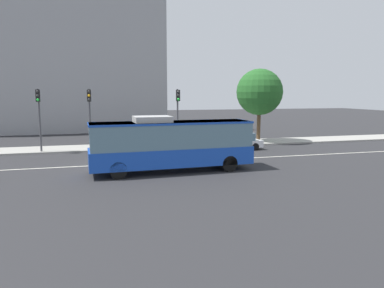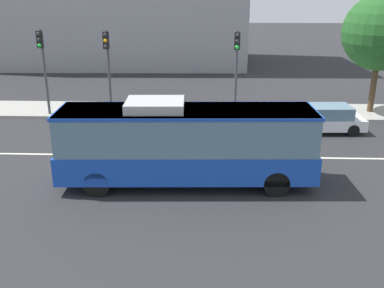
# 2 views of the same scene
# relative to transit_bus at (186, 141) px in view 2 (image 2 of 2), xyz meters

# --- Properties ---
(ground_plane) EXTENTS (160.00, 160.00, 0.00)m
(ground_plane) POSITION_rel_transit_bus_xyz_m (-3.47, 3.01, -1.81)
(ground_plane) COLOR #28282B
(sidewalk_kerb) EXTENTS (80.00, 3.68, 0.14)m
(sidewalk_kerb) POSITION_rel_transit_bus_xyz_m (-3.47, 10.79, -1.74)
(sidewalk_kerb) COLOR #9E9B93
(sidewalk_kerb) RESTS_ON ground_plane
(lane_centre_line) EXTENTS (76.00, 0.16, 0.01)m
(lane_centre_line) POSITION_rel_transit_bus_xyz_m (-3.47, 3.01, -1.80)
(lane_centre_line) COLOR silver
(lane_centre_line) RESTS_ON ground_plane
(transit_bus) EXTENTS (10.09, 2.90, 3.46)m
(transit_bus) POSITION_rel_transit_bus_xyz_m (0.00, 0.00, 0.00)
(transit_bus) COLOR #1947B7
(transit_bus) RESTS_ON ground_plane
(sedan_white) EXTENTS (4.58, 2.00, 1.46)m
(sedan_white) POSITION_rel_transit_bus_xyz_m (7.12, 7.03, -1.09)
(sedan_white) COLOR white
(sedan_white) RESTS_ON ground_plane
(traffic_light_near_corner) EXTENTS (0.33, 0.62, 5.20)m
(traffic_light_near_corner) POSITION_rel_transit_bus_xyz_m (-8.88, 9.37, 1.75)
(traffic_light_near_corner) COLOR #47474C
(traffic_light_near_corner) RESTS_ON ground_plane
(traffic_light_mid_block) EXTENTS (0.33, 0.62, 5.20)m
(traffic_light_mid_block) POSITION_rel_transit_bus_xyz_m (-4.97, 9.06, 1.75)
(traffic_light_mid_block) COLOR #47474C
(traffic_light_mid_block) RESTS_ON ground_plane
(traffic_light_far_corner) EXTENTS (0.33, 0.62, 5.20)m
(traffic_light_far_corner) POSITION_rel_transit_bus_xyz_m (2.44, 9.05, 1.75)
(traffic_light_far_corner) COLOR #47474C
(traffic_light_far_corner) RESTS_ON ground_plane
(street_tree_kerbside_centre) EXTENTS (4.50, 4.50, 7.22)m
(street_tree_kerbside_centre) POSITION_rel_transit_bus_xyz_m (11.00, 10.83, 3.15)
(street_tree_kerbside_centre) COLOR #4C3823
(street_tree_kerbside_centre) RESTS_ON ground_plane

